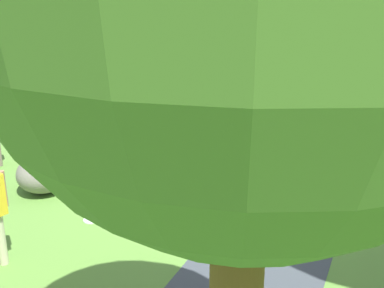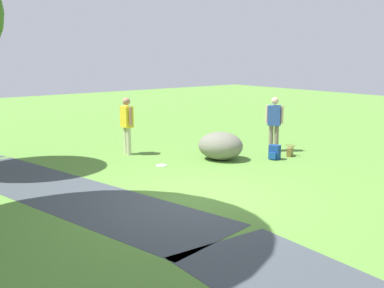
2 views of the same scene
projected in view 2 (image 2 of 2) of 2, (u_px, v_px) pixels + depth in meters
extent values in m
plane|color=#578835|center=(195.00, 197.00, 9.49)|extent=(48.00, 48.00, 0.00)
cube|color=#3B4248|center=(65.00, 192.00, 9.78)|extent=(8.22, 3.41, 0.01)
ellipsoid|color=slate|center=(221.00, 146.00, 12.73)|extent=(1.57, 1.48, 0.76)
cylinder|color=#7C6E5C|center=(271.00, 138.00, 13.81)|extent=(0.13, 0.13, 0.78)
cylinder|color=#7C6E5C|center=(276.00, 138.00, 13.75)|extent=(0.13, 0.13, 0.78)
cube|color=#2B4A91|center=(274.00, 115.00, 13.65)|extent=(0.43, 0.40, 0.58)
cylinder|color=#E1B093|center=(267.00, 114.00, 13.71)|extent=(0.08, 0.08, 0.52)
cylinder|color=#E1B093|center=(282.00, 115.00, 13.57)|extent=(0.08, 0.08, 0.52)
sphere|color=#E1B093|center=(275.00, 101.00, 13.57)|extent=(0.21, 0.21, 0.21)
cylinder|color=beige|center=(126.00, 140.00, 13.42)|extent=(0.13, 0.13, 0.79)
cylinder|color=beige|center=(129.00, 141.00, 13.29)|extent=(0.13, 0.13, 0.79)
cube|color=yellow|center=(127.00, 117.00, 13.22)|extent=(0.36, 0.25, 0.59)
cylinder|color=#A5765A|center=(123.00, 115.00, 13.39)|extent=(0.08, 0.08, 0.53)
cylinder|color=#A5765A|center=(131.00, 116.00, 13.05)|extent=(0.08, 0.08, 0.53)
sphere|color=#A5765A|center=(126.00, 101.00, 13.14)|extent=(0.21, 0.21, 0.21)
cube|color=brown|center=(290.00, 152.00, 13.20)|extent=(0.25, 0.34, 0.24)
torus|color=brown|center=(290.00, 146.00, 13.16)|extent=(0.36, 0.36, 0.02)
cube|color=navy|center=(275.00, 152.00, 12.78)|extent=(0.33, 0.27, 0.40)
cube|color=navy|center=(273.00, 156.00, 12.69)|extent=(0.20, 0.11, 0.18)
cylinder|color=white|center=(161.00, 165.00, 12.08)|extent=(0.28, 0.28, 0.02)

